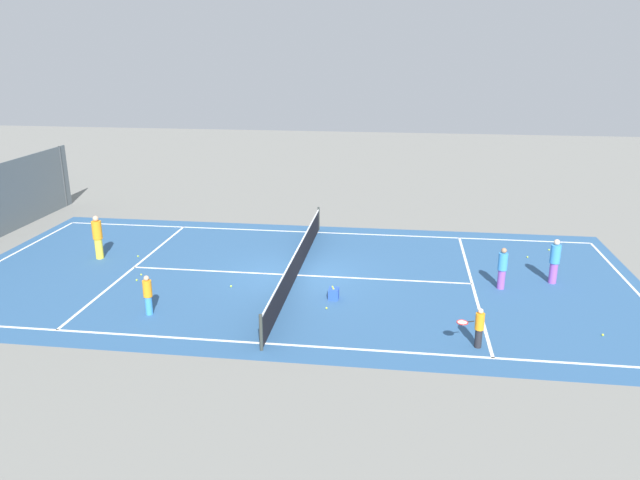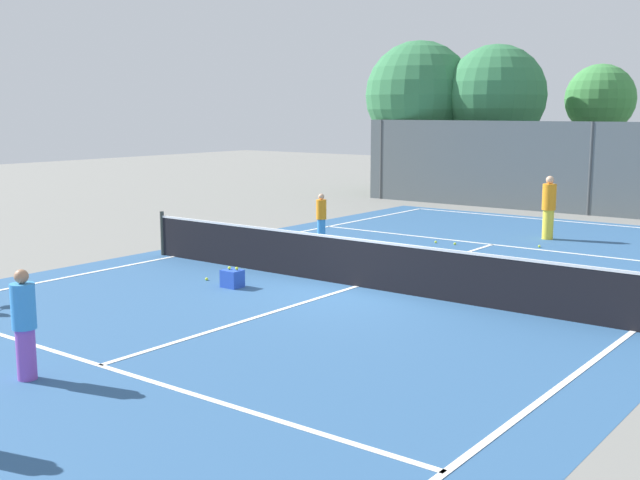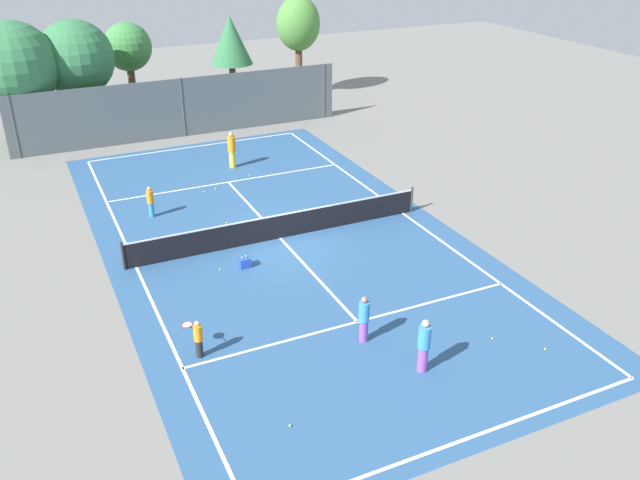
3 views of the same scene
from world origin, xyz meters
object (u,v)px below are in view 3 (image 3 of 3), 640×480
tennis_ball_3 (220,270)px  tennis_ball_4 (216,189)px  tennis_ball_2 (290,426)px  player_0 (232,149)px  tennis_ball_7 (492,339)px  player_3 (151,201)px  tennis_ball_0 (250,175)px  tennis_ball_5 (227,223)px  tennis_ball_6 (545,349)px  tennis_ball_1 (204,192)px  ball_crate (245,262)px  player_4 (364,319)px  player_1 (198,338)px  player_2 (424,345)px

tennis_ball_3 → tennis_ball_4: same height
tennis_ball_2 → player_0: bearing=76.0°
tennis_ball_7 → player_3: bearing=119.0°
tennis_ball_0 → tennis_ball_5: bearing=-119.6°
player_0 → tennis_ball_3: player_0 is taller
tennis_ball_4 → tennis_ball_6: same height
player_0 → tennis_ball_1: size_ratio=26.94×
tennis_ball_1 → tennis_ball_7: bearing=-72.8°
ball_crate → tennis_ball_0: bearing=69.3°
tennis_ball_2 → tennis_ball_6: 7.93m
tennis_ball_1 → tennis_ball_2: size_ratio=1.00×
player_4 → ball_crate: size_ratio=3.55×
tennis_ball_4 → tennis_ball_6: size_ratio=1.00×
ball_crate → tennis_ball_7: bearing=-54.7°
tennis_ball_4 → tennis_ball_5: (-0.66, -3.64, 0.00)m
ball_crate → tennis_ball_3: bearing=171.4°
player_1 → tennis_ball_7: bearing=-19.6°
player_3 → tennis_ball_7: player_3 is taller
tennis_ball_4 → tennis_ball_7: (3.98, -14.68, 0.00)m
tennis_ball_0 → tennis_ball_3: bearing=-116.2°
player_2 → tennis_ball_1: bearing=97.0°
ball_crate → tennis_ball_1: (0.65, 7.31, -0.15)m
tennis_ball_1 → tennis_ball_3: 7.33m
tennis_ball_2 → tennis_ball_4: bearing=79.5°
player_4 → tennis_ball_2: player_4 is taller
player_1 → tennis_ball_4: 12.51m
tennis_ball_1 → player_0: bearing=49.2°
player_4 → tennis_ball_0: (1.48, 14.10, -0.74)m
tennis_ball_1 → tennis_ball_3: (-1.53, -7.17, 0.00)m
tennis_ball_3 → tennis_ball_6: bearing=-50.1°
tennis_ball_0 → tennis_ball_1: same height
player_4 → tennis_ball_1: (-1.03, 13.05, -0.74)m
player_2 → tennis_ball_2: (-4.17, -0.53, -0.81)m
player_3 → player_4: (3.72, -11.43, 0.10)m
player_1 → tennis_ball_7: player_1 is taller
tennis_ball_4 → tennis_ball_5: same height
player_3 → tennis_ball_5: 3.29m
player_1 → player_3: (0.88, 10.11, 0.05)m
tennis_ball_5 → player_2: bearing=-80.3°
tennis_ball_6 → tennis_ball_5: bearing=115.2°
tennis_ball_0 → ball_crate: bearing=-110.7°
player_2 → tennis_ball_7: bearing=7.6°
player_0 → tennis_ball_1: player_0 is taller
player_0 → player_1: bearing=-111.9°
player_4 → player_2: bearing=-67.4°
ball_crate → tennis_ball_4: size_ratio=6.45×
player_1 → player_4: (4.59, -1.32, 0.15)m
player_3 → tennis_ball_1: player_3 is taller
tennis_ball_4 → tennis_ball_5: 3.70m
tennis_ball_7 → player_2: bearing=-172.4°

